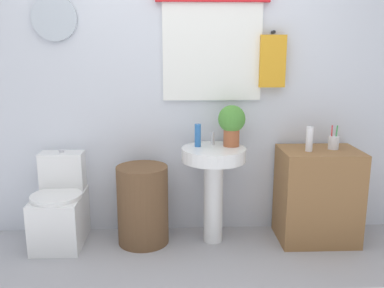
% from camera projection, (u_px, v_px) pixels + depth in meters
% --- Properties ---
extents(back_wall, '(4.40, 0.18, 2.60)m').
position_uv_depth(back_wall, '(181.00, 73.00, 3.32)').
color(back_wall, silver).
rests_on(back_wall, ground_plane).
extents(toilet, '(0.38, 0.51, 0.72)m').
position_uv_depth(toilet, '(61.00, 209.00, 3.26)').
color(toilet, white).
rests_on(toilet, ground_plane).
extents(laundry_hamper, '(0.40, 0.40, 0.62)m').
position_uv_depth(laundry_hamper, '(143.00, 205.00, 3.24)').
color(laundry_hamper, brown).
rests_on(laundry_hamper, ground_plane).
extents(pedestal_sink, '(0.49, 0.49, 0.76)m').
position_uv_depth(pedestal_sink, '(214.00, 172.00, 3.21)').
color(pedestal_sink, white).
rests_on(pedestal_sink, ground_plane).
extents(faucet, '(0.03, 0.03, 0.10)m').
position_uv_depth(faucet, '(213.00, 138.00, 3.27)').
color(faucet, silver).
rests_on(faucet, pedestal_sink).
extents(wooden_cabinet, '(0.60, 0.44, 0.74)m').
position_uv_depth(wooden_cabinet, '(317.00, 195.00, 3.28)').
color(wooden_cabinet, olive).
rests_on(wooden_cabinet, ground_plane).
extents(soap_bottle, '(0.05, 0.05, 0.18)m').
position_uv_depth(soap_bottle, '(198.00, 135.00, 3.19)').
color(soap_bottle, '#2D6BB7').
rests_on(soap_bottle, pedestal_sink).
extents(potted_plant, '(0.21, 0.21, 0.32)m').
position_uv_depth(potted_plant, '(232.00, 122.00, 3.18)').
color(potted_plant, '#AD5B38').
rests_on(potted_plant, pedestal_sink).
extents(lotion_bottle, '(0.05, 0.05, 0.19)m').
position_uv_depth(lotion_bottle, '(309.00, 139.00, 3.13)').
color(lotion_bottle, white).
rests_on(lotion_bottle, wooden_cabinet).
extents(toothbrush_cup, '(0.08, 0.08, 0.19)m').
position_uv_depth(toothbrush_cup, '(334.00, 142.00, 3.21)').
color(toothbrush_cup, silver).
rests_on(toothbrush_cup, wooden_cabinet).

